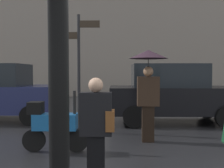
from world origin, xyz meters
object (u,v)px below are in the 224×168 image
Objects in this scene: parked_scooter at (53,125)px; street_signpost at (79,61)px; pedestrian_with_umbrella at (148,75)px; parked_car_right at (172,93)px; pedestrian_with_bag at (97,125)px.

street_signpost is at bearing 83.55° from parked_scooter.
parked_scooter is at bearing -99.04° from street_signpost.
pedestrian_with_umbrella is at bearing -28.73° from street_signpost.
street_signpost is at bearing -170.17° from parked_car_right.
parked_car_right reaches higher than pedestrian_with_bag.
pedestrian_with_umbrella reaches higher than pedestrian_with_bag.
parked_scooter is 2.21m from street_signpost.
pedestrian_with_bag is 5.09m from parked_car_right.
street_signpost reaches higher than parked_scooter.
parked_car_right is (2.03, 4.67, 0.08)m from pedestrian_with_bag.
pedestrian_with_bag is 3.56m from street_signpost.
pedestrian_with_umbrella is 0.68× the size of street_signpost.
parked_car_right is (1.04, 2.29, -0.59)m from pedestrian_with_umbrella.
street_signpost is (-0.74, 3.33, 1.02)m from pedestrian_with_bag.
pedestrian_with_bag is 0.38× the size of parked_car_right.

